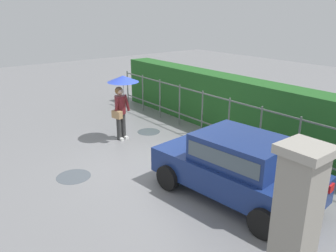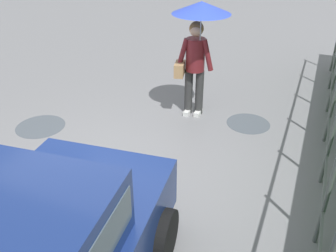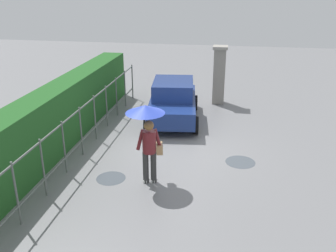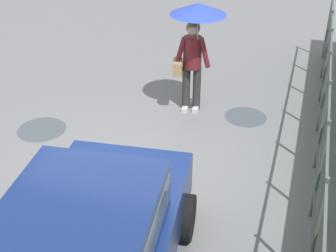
% 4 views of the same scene
% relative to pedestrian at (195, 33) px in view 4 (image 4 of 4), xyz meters
% --- Properties ---
extents(ground_plane, '(40.00, 40.00, 0.00)m').
position_rel_pedestrian_xyz_m(ground_plane, '(2.21, -0.33, -1.54)').
color(ground_plane, slate).
extents(pedestrian, '(0.98, 0.98, 2.08)m').
position_rel_pedestrian_xyz_m(pedestrian, '(0.00, 0.00, 0.00)').
color(pedestrian, '#333333').
rests_on(pedestrian, ground).
extents(fence_section, '(10.65, 0.05, 1.50)m').
position_rel_pedestrian_xyz_m(fence_section, '(1.84, 2.31, -0.71)').
color(fence_section, '#59605B').
rests_on(fence_section, ground).
extents(puddle_near, '(0.86, 0.86, 0.00)m').
position_rel_pedestrian_xyz_m(puddle_near, '(1.52, -2.38, -1.53)').
color(puddle_near, '#4C545B').
rests_on(puddle_near, ground).
extents(puddle_far, '(0.78, 0.78, 0.00)m').
position_rel_pedestrian_xyz_m(puddle_far, '(-0.04, 1.02, -1.53)').
color(puddle_far, '#4C545B').
rests_on(puddle_far, ground).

